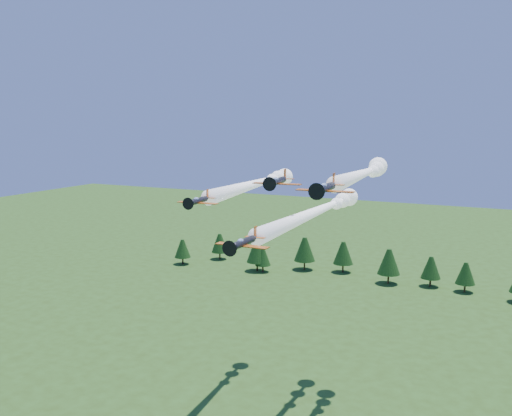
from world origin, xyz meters
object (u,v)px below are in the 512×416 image
at_px(plane_right, 364,173).
at_px(plane_slot, 278,181).
at_px(plane_lead, 320,210).
at_px(plane_left, 259,183).

relative_size(plane_right, plane_slot, 4.99).
relative_size(plane_lead, plane_slot, 6.31).
bearing_deg(plane_left, plane_right, -7.30).
height_order(plane_lead, plane_left, plane_left).
height_order(plane_right, plane_slot, plane_right).
bearing_deg(plane_slot, plane_lead, 69.71).
xyz_separation_m(plane_left, plane_right, (21.44, -0.98, 2.85)).
relative_size(plane_left, plane_slot, 5.47).
xyz_separation_m(plane_lead, plane_left, (-14.85, 5.80, 3.63)).
distance_m(plane_left, plane_right, 21.65).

